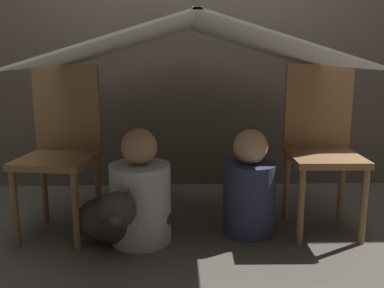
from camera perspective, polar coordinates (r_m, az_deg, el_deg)
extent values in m
plane|color=#47423D|center=(2.28, 0.21, -14.16)|extent=(8.80, 8.80, 0.00)
cube|color=#4C4238|center=(3.25, -0.58, 16.27)|extent=(7.00, 0.05, 2.50)
cylinder|color=brown|center=(2.45, -22.55, -7.98)|extent=(0.04, 0.04, 0.42)
cylinder|color=brown|center=(2.30, -15.24, -8.71)|extent=(0.04, 0.04, 0.42)
cylinder|color=brown|center=(2.72, -19.08, -5.72)|extent=(0.04, 0.04, 0.42)
cylinder|color=brown|center=(2.60, -12.43, -6.20)|extent=(0.04, 0.04, 0.42)
cube|color=brown|center=(2.45, -17.65, -2.08)|extent=(0.45, 0.45, 0.04)
cube|color=brown|center=(2.56, -16.34, 4.62)|extent=(0.39, 0.09, 0.49)
cylinder|color=brown|center=(2.36, 14.31, -8.15)|extent=(0.04, 0.04, 0.42)
cylinder|color=brown|center=(2.47, 21.90, -7.78)|extent=(0.04, 0.04, 0.42)
cylinder|color=brown|center=(2.67, 12.49, -5.73)|extent=(0.04, 0.04, 0.42)
cylinder|color=brown|center=(2.76, 19.29, -5.51)|extent=(0.04, 0.04, 0.42)
cube|color=brown|center=(2.50, 17.31, -1.81)|extent=(0.40, 0.40, 0.04)
cube|color=brown|center=(2.62, 16.48, 4.76)|extent=(0.39, 0.04, 0.49)
cube|color=silver|center=(2.31, -9.51, 13.10)|extent=(0.75, 1.30, 0.23)
cube|color=silver|center=(2.33, 9.40, 13.09)|extent=(0.75, 1.30, 0.23)
cube|color=silver|center=(2.30, 0.00, 16.06)|extent=(0.04, 1.30, 0.01)
cylinder|color=#B2B2B7|center=(2.34, -6.86, -7.84)|extent=(0.33, 0.33, 0.43)
sphere|color=#9E7556|center=(2.25, -7.06, -0.36)|extent=(0.19, 0.19, 0.19)
cylinder|color=#2D3351|center=(2.45, 7.60, -7.20)|extent=(0.29, 0.29, 0.41)
sphere|color=tan|center=(2.37, 7.80, -0.33)|extent=(0.19, 0.19, 0.19)
ellipsoid|color=#332D28|center=(2.35, -9.13, -9.78)|extent=(0.51, 0.25, 0.28)
sphere|color=#332D28|center=(2.13, -9.87, -8.66)|extent=(0.18, 0.18, 0.18)
ellipsoid|color=#332D28|center=(2.06, -10.17, -9.94)|extent=(0.07, 0.09, 0.06)
cone|color=#332D28|center=(2.11, -11.43, -6.77)|extent=(0.06, 0.06, 0.08)
cone|color=#332D28|center=(2.10, -8.44, -6.80)|extent=(0.06, 0.06, 0.08)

